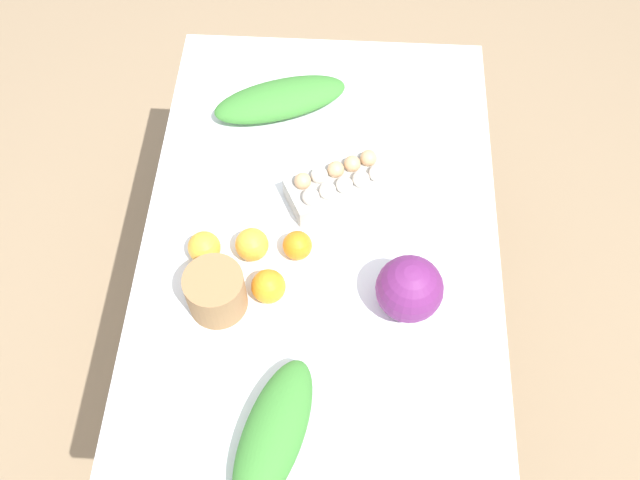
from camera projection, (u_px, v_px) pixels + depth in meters
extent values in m
plane|color=#937A5B|center=(320.00, 358.00, 2.44)|extent=(8.00, 8.00, 0.00)
cube|color=silver|center=(320.00, 247.00, 1.81)|extent=(1.46, 0.90, 0.03)
cylinder|color=olive|center=(443.00, 143.00, 2.47)|extent=(0.06, 0.06, 0.73)
cylinder|color=olive|center=(219.00, 133.00, 2.49)|extent=(0.06, 0.06, 0.73)
sphere|color=#6B2366|center=(409.00, 289.00, 1.64)|extent=(0.16, 0.16, 0.16)
cube|color=#A8A8A3|center=(340.00, 187.00, 1.85)|extent=(0.23, 0.30, 0.06)
sphere|color=tan|center=(368.00, 158.00, 1.84)|extent=(0.04, 0.04, 0.04)
sphere|color=tan|center=(352.00, 164.00, 1.83)|extent=(0.04, 0.04, 0.04)
sphere|color=tan|center=(336.00, 169.00, 1.82)|extent=(0.04, 0.04, 0.04)
sphere|color=white|center=(319.00, 175.00, 1.82)|extent=(0.04, 0.04, 0.04)
sphere|color=tan|center=(303.00, 181.00, 1.81)|extent=(0.04, 0.04, 0.04)
sphere|color=white|center=(377.00, 173.00, 1.82)|extent=(0.04, 0.04, 0.04)
sphere|color=white|center=(361.00, 179.00, 1.81)|extent=(0.04, 0.04, 0.04)
sphere|color=white|center=(344.00, 185.00, 1.80)|extent=(0.04, 0.04, 0.04)
sphere|color=white|center=(328.00, 191.00, 1.79)|extent=(0.04, 0.04, 0.04)
sphere|color=white|center=(311.00, 197.00, 1.78)|extent=(0.04, 0.04, 0.04)
cylinder|color=#997047|center=(216.00, 292.00, 1.66)|extent=(0.14, 0.14, 0.12)
ellipsoid|color=#3D8433|center=(274.00, 434.00, 1.50)|extent=(0.36, 0.21, 0.09)
ellipsoid|color=#3D8433|center=(280.00, 99.00, 1.99)|extent=(0.26, 0.40, 0.08)
sphere|color=#F9A833|center=(204.00, 247.00, 1.74)|extent=(0.08, 0.08, 0.08)
sphere|color=orange|center=(297.00, 245.00, 1.75)|extent=(0.07, 0.07, 0.07)
sphere|color=#F9A833|center=(252.00, 245.00, 1.74)|extent=(0.08, 0.08, 0.08)
sphere|color=orange|center=(268.00, 286.00, 1.68)|extent=(0.08, 0.08, 0.08)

